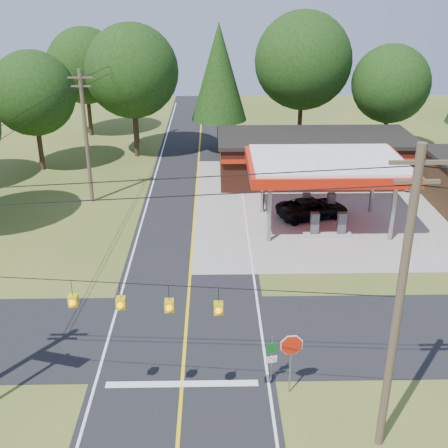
{
  "coord_description": "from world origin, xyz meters",
  "views": [
    {
      "loc": [
        1.42,
        -22.75,
        15.89
      ],
      "look_at": [
        2.0,
        7.0,
        2.8
      ],
      "focal_mm": 45.0,
      "sensor_mm": 36.0,
      "label": 1
    }
  ],
  "objects_px": {
    "gas_canopy": "(327,167)",
    "suv_car": "(312,208)",
    "sedan_car": "(401,179)",
    "octagonal_stop_sign": "(291,350)"
  },
  "relations": [
    {
      "from": "gas_canopy",
      "to": "sedan_car",
      "type": "bearing_deg",
      "value": 44.96
    },
    {
      "from": "gas_canopy",
      "to": "octagonal_stop_sign",
      "type": "xyz_separation_m",
      "value": [
        -4.5,
        -17.18,
        -2.1
      ]
    },
    {
      "from": "gas_canopy",
      "to": "sedan_car",
      "type": "relative_size",
      "value": 2.94
    },
    {
      "from": "suv_car",
      "to": "sedan_car",
      "type": "xyz_separation_m",
      "value": [
        8.5,
        6.55,
        -0.1
      ]
    },
    {
      "from": "gas_canopy",
      "to": "octagonal_stop_sign",
      "type": "bearing_deg",
      "value": -104.68
    },
    {
      "from": "sedan_car",
      "to": "octagonal_stop_sign",
      "type": "xyz_separation_m",
      "value": [
        -12.5,
        -25.17,
        1.55
      ]
    },
    {
      "from": "sedan_car",
      "to": "octagonal_stop_sign",
      "type": "height_order",
      "value": "octagonal_stop_sign"
    },
    {
      "from": "gas_canopy",
      "to": "octagonal_stop_sign",
      "type": "height_order",
      "value": "gas_canopy"
    },
    {
      "from": "gas_canopy",
      "to": "suv_car",
      "type": "relative_size",
      "value": 2.07
    },
    {
      "from": "gas_canopy",
      "to": "suv_car",
      "type": "xyz_separation_m",
      "value": [
        -0.5,
        1.44,
        -3.55
      ]
    }
  ]
}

